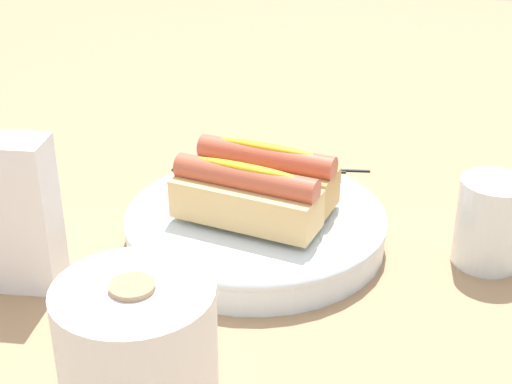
{
  "coord_description": "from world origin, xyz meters",
  "views": [
    {
      "loc": [
        -0.11,
        0.69,
        0.41
      ],
      "look_at": [
        -0.01,
        -0.0,
        0.06
      ],
      "focal_mm": 53.64,
      "sensor_mm": 36.0,
      "label": 1
    }
  ],
  "objects": [
    {
      "name": "hotdog_back",
      "position": [
        -0.01,
        0.02,
        0.06
      ],
      "size": [
        0.16,
        0.09,
        0.06
      ],
      "color": "#DBB270",
      "rests_on": "serving_bowl"
    },
    {
      "name": "ground_plane",
      "position": [
        0.0,
        0.0,
        0.0
      ],
      "size": [
        2.4,
        2.4,
        0.0
      ],
      "primitive_type": "plane",
      "color": "#9E7A56"
    },
    {
      "name": "paper_towel_roll",
      "position": [
        0.03,
        0.29,
        0.07
      ],
      "size": [
        0.11,
        0.11,
        0.13
      ],
      "color": "white",
      "rests_on": "ground_plane"
    },
    {
      "name": "chopstick_near",
      "position": [
        0.01,
        -0.17,
        0.0
      ],
      "size": [
        0.22,
        0.03,
        0.01
      ],
      "primitive_type": "cylinder",
      "rotation": [
        0.0,
        1.57,
        0.1
      ],
      "color": "black",
      "rests_on": "ground_plane"
    },
    {
      "name": "water_glass",
      "position": [
        -0.25,
        0.01,
        0.04
      ],
      "size": [
        0.07,
        0.07,
        0.09
      ],
      "color": "white",
      "rests_on": "ground_plane"
    },
    {
      "name": "serving_bowl",
      "position": [
        -0.01,
        -0.0,
        0.02
      ],
      "size": [
        0.27,
        0.27,
        0.04
      ],
      "color": "silver",
      "rests_on": "ground_plane"
    },
    {
      "name": "chopstick_far",
      "position": [
        -0.02,
        -0.18,
        0.0
      ],
      "size": [
        0.22,
        0.02,
        0.01
      ],
      "primitive_type": "cylinder",
      "rotation": [
        0.0,
        1.57,
        0.06
      ],
      "color": "black",
      "rests_on": "ground_plane"
    },
    {
      "name": "hotdog_front",
      "position": [
        -0.02,
        -0.03,
        0.06
      ],
      "size": [
        0.16,
        0.09,
        0.06
      ],
      "color": "tan",
      "rests_on": "serving_bowl"
    }
  ]
}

